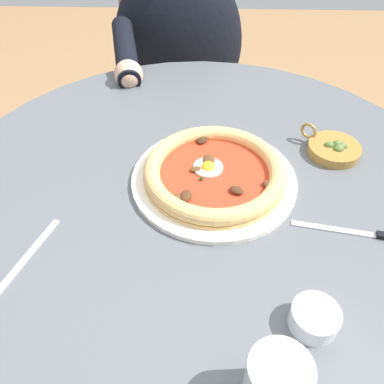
{
  "coord_description": "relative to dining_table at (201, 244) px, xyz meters",
  "views": [
    {
      "loc": [
        0.0,
        0.5,
        1.24
      ],
      "look_at": [
        0.02,
        0.02,
        0.76
      ],
      "focal_mm": 36.96,
      "sensor_mm": 36.0,
      "label": 1
    }
  ],
  "objects": [
    {
      "name": "fork_utensil",
      "position": [
        0.26,
        0.17,
        0.16
      ],
      "size": [
        0.07,
        0.18,
        0.0
      ],
      "color": "#BCBCC1",
      "rests_on": "dining_table"
    },
    {
      "name": "pizza_on_plate",
      "position": [
        -0.02,
        -0.02,
        0.18
      ],
      "size": [
        0.29,
        0.29,
        0.04
      ],
      "color": "white",
      "rests_on": "dining_table"
    },
    {
      "name": "olive_pan",
      "position": [
        -0.25,
        -0.11,
        0.17
      ],
      "size": [
        0.11,
        0.1,
        0.04
      ],
      "color": "olive",
      "rests_on": "dining_table"
    },
    {
      "name": "cafe_chair_diner",
      "position": [
        0.1,
        -0.83,
        -0.07
      ],
      "size": [
        0.47,
        0.47,
        0.86
      ],
      "color": "#957050",
      "rests_on": "ground"
    },
    {
      "name": "dining_table",
      "position": [
        0.0,
        0.0,
        0.0
      ],
      "size": [
        0.97,
        0.97,
        0.76
      ],
      "color": "#565B60",
      "rests_on": "ground"
    },
    {
      "name": "ground_plane",
      "position": [
        0.0,
        0.0,
        -0.61
      ],
      "size": [
        6.0,
        6.0,
        0.02
      ],
      "primitive_type": "cube",
      "color": "#9E754C"
    },
    {
      "name": "ramekin_capers",
      "position": [
        -0.15,
        0.25,
        0.17
      ],
      "size": [
        0.06,
        0.06,
        0.03
      ],
      "color": "white",
      "rests_on": "dining_table"
    },
    {
      "name": "diner_person",
      "position": [
        0.08,
        -0.69,
        -0.09
      ],
      "size": [
        0.42,
        0.52,
        1.13
      ],
      "color": "#282833",
      "rests_on": "ground"
    }
  ]
}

